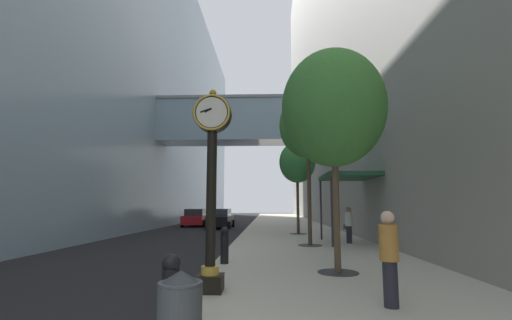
{
  "coord_description": "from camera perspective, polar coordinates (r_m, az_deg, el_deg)",
  "views": [
    {
      "loc": [
        1.76,
        -2.23,
        1.96
      ],
      "look_at": [
        1.03,
        18.05,
        4.59
      ],
      "focal_mm": 24.27,
      "sensor_mm": 36.0,
      "label": 1
    }
  ],
  "objects": [
    {
      "name": "pedestrian_by_clock",
      "position": [
        6.95,
        21.1,
        -14.45
      ],
      "size": [
        0.46,
        0.46,
        1.71
      ],
      "color": "#23232D",
      "rests_on": "sidewalk_right"
    },
    {
      "name": "bollard_third",
      "position": [
        11.21,
        -5.2,
        -13.65
      ],
      "size": [
        0.27,
        0.27,
        1.13
      ],
      "color": "black",
      "rests_on": "sidewalk_right"
    },
    {
      "name": "ground_plane",
      "position": [
        29.35,
        -1.4,
        -11.22
      ],
      "size": [
        110.0,
        110.0,
        0.0
      ],
      "primitive_type": "plane",
      "color": "black",
      "rests_on": "ground"
    },
    {
      "name": "car_red_near",
      "position": [
        32.76,
        -9.74,
        -9.36
      ],
      "size": [
        2.22,
        4.3,
        1.59
      ],
      "color": "#AD191E",
      "rests_on": "ground"
    },
    {
      "name": "trash_bin",
      "position": [
        4.49,
        -12.5,
        -23.78
      ],
      "size": [
        0.53,
        0.53,
        1.05
      ],
      "color": "#383D42",
      "rests_on": "sidewalk_right"
    },
    {
      "name": "street_tree_near",
      "position": [
        10.24,
        12.61,
        8.31
      ],
      "size": [
        2.95,
        2.95,
        6.27
      ],
      "color": "#333335",
      "rests_on": "sidewalk_right"
    },
    {
      "name": "pedestrian_walking",
      "position": [
        17.44,
        15.02,
        -10.16
      ],
      "size": [
        0.46,
        0.52,
        1.71
      ],
      "color": "#23232D",
      "rests_on": "sidewalk_right"
    },
    {
      "name": "sidewalk_right",
      "position": [
        32.33,
        5.12,
        -10.71
      ],
      "size": [
        6.87,
        80.0,
        0.14
      ],
      "primitive_type": "cube",
      "color": "beige",
      "rests_on": "ground"
    },
    {
      "name": "street_tree_mid_far",
      "position": [
        22.5,
        6.81,
        -0.42
      ],
      "size": [
        2.32,
        2.32,
        5.89
      ],
      "color": "#333335",
      "rests_on": "sidewalk_right"
    },
    {
      "name": "bollard_nearest",
      "position": [
        5.34,
        -13.94,
        -20.47
      ],
      "size": [
        0.27,
        0.27,
        1.13
      ],
      "color": "black",
      "rests_on": "sidewalk_right"
    },
    {
      "name": "street_tree_mid_near",
      "position": [
        16.5,
        8.55,
        5.56
      ],
      "size": [
        2.69,
        2.69,
        7.07
      ],
      "color": "#333335",
      "rests_on": "sidewalk_right"
    },
    {
      "name": "storefront_awning",
      "position": [
        17.54,
        14.8,
        -2.82
      ],
      "size": [
        2.4,
        3.6,
        3.3
      ],
      "color": "#235138",
      "rests_on": "sidewalk_right"
    },
    {
      "name": "car_black_mid",
      "position": [
        29.91,
        -5.86,
        -9.59
      ],
      "size": [
        2.05,
        4.51,
        1.63
      ],
      "color": "black",
      "rests_on": "ground"
    },
    {
      "name": "building_block_left",
      "position": [
        37.17,
        -20.24,
        12.73
      ],
      "size": [
        23.72,
        80.0,
        29.02
      ],
      "color": "#849EB2",
      "rests_on": "ground"
    },
    {
      "name": "street_clock",
      "position": [
        7.64,
        -7.35,
        -2.8
      ],
      "size": [
        0.84,
        0.55,
        4.41
      ],
      "color": "black",
      "rests_on": "sidewalk_right"
    },
    {
      "name": "building_block_right",
      "position": [
        39.04,
        17.49,
        23.49
      ],
      "size": [
        9.0,
        80.0,
        43.58
      ],
      "color": "gray",
      "rests_on": "ground"
    }
  ]
}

